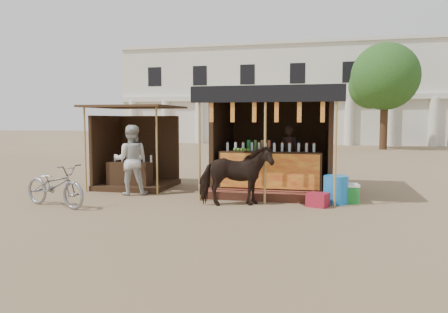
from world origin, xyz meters
TOP-DOWN VIEW (x-y plane):
  - ground at (0.00, 0.00)m, footprint 120.00×120.00m
  - main_stall at (1.02, 3.36)m, footprint 3.60×3.61m
  - secondary_stall at (-3.17, 3.24)m, footprint 2.40×2.40m
  - cow at (0.38, 1.16)m, footprint 1.82×1.27m
  - motorbike at (-3.61, 0.11)m, footprint 1.98×1.16m
  - bystander at (-2.62, 2.00)m, footprint 1.07×0.94m
  - blue_barrel at (2.63, 2.00)m, footprint 0.64×0.64m
  - red_crate at (2.23, 1.50)m, footprint 0.55×0.51m
  - cooler at (2.84, 2.14)m, footprint 0.69×0.52m
  - background_building at (-2.00, 29.94)m, footprint 26.00×7.45m
  - tree at (5.81, 22.14)m, footprint 4.50×4.40m

SIDE VIEW (x-z plane):
  - ground at x=0.00m, z-range 0.00..0.00m
  - red_crate at x=2.23m, z-range 0.00..0.32m
  - cooler at x=2.84m, z-range 0.00..0.46m
  - blue_barrel at x=2.63m, z-range 0.00..0.66m
  - motorbike at x=-3.61m, z-range 0.00..0.98m
  - cow at x=0.38m, z-range 0.00..1.40m
  - secondary_stall at x=-3.17m, z-range -0.34..2.04m
  - bystander at x=-2.62m, z-range 0.00..1.85m
  - main_stall at x=1.02m, z-range -0.37..2.41m
  - background_building at x=-2.00m, z-range -0.11..8.07m
  - tree at x=5.81m, z-range 1.13..8.13m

